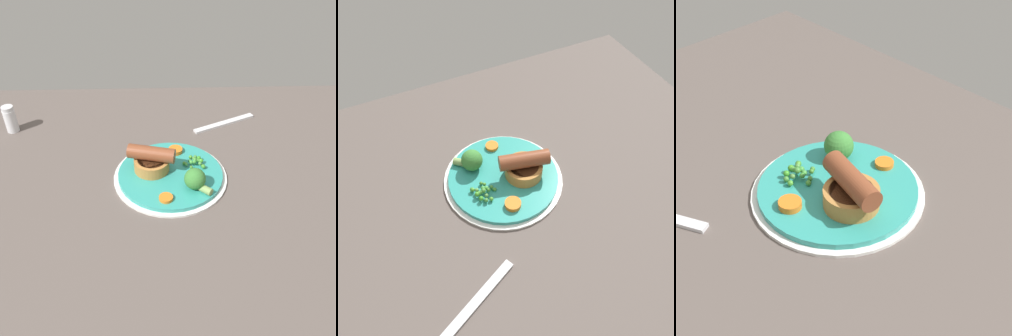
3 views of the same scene
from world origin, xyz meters
TOP-DOWN VIEW (x-y plane):
  - dining_table at (0.00, 0.00)cm, footprint 110.00×80.00cm
  - dinner_plate at (1.46, 2.70)cm, footprint 24.62×24.62cm
  - sausage_pudding at (5.47, 1.39)cm, footprint 10.55×7.69cm
  - pea_pile at (-4.19, 0.17)cm, footprint 4.97×5.22cm
  - broccoli_floret_near at (-3.50, 7.67)cm, footprint 5.84×5.48cm
  - carrot_slice_0 at (2.65, 11.05)cm, footprint 3.89×3.89cm
  - carrot_slice_1 at (0.32, -4.79)cm, footprint 3.30×3.30cm
  - fork at (-13.60, -18.68)cm, footprint 16.91×9.25cm
  - salt_shaker at (41.20, -17.38)cm, footprint 3.08×3.08cm

SIDE VIEW (x-z plane):
  - dining_table at x=0.00cm, z-range 0.00..3.00cm
  - fork at x=-13.60cm, z-range 3.00..3.60cm
  - dinner_plate at x=1.46cm, z-range 2.87..4.27cm
  - carrot_slice_0 at x=2.65cm, z-range 4.40..5.12cm
  - carrot_slice_1 at x=0.32cm, z-range 4.40..5.38cm
  - pea_pile at x=-4.19cm, z-range 4.39..6.21cm
  - salt_shaker at x=41.20cm, z-range 2.96..9.93cm
  - broccoli_floret_near at x=-3.50cm, z-range 4.30..8.76cm
  - sausage_pudding at x=5.47cm, z-range 3.96..9.81cm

